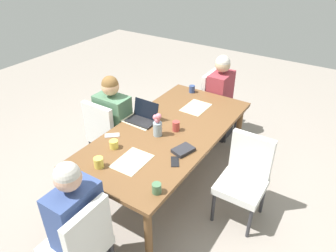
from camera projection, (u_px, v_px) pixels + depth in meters
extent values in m
plane|color=gray|center=(168.00, 183.00, 3.73)|extent=(10.00, 10.00, 0.00)
cube|color=brown|center=(168.00, 132.00, 3.35)|extent=(2.14, 1.04, 0.04)
cylinder|color=brown|center=(180.00, 113.00, 4.46)|extent=(0.07, 0.07, 0.70)
cylinder|color=brown|center=(74.00, 197.00, 3.04)|extent=(0.07, 0.07, 0.70)
cylinder|color=brown|center=(238.00, 131.00, 4.05)|extent=(0.07, 0.07, 0.70)
cylinder|color=brown|center=(148.00, 238.00, 2.64)|extent=(0.07, 0.07, 0.70)
cube|color=silver|center=(76.00, 245.00, 2.50)|extent=(0.44, 0.44, 0.08)
cube|color=silver|center=(89.00, 234.00, 2.27)|extent=(0.42, 0.06, 0.45)
cylinder|color=#333338|center=(81.00, 237.00, 2.84)|extent=(0.04, 0.04, 0.37)
cube|color=#384C84|center=(76.00, 215.00, 2.39)|extent=(0.40, 0.24, 0.50)
sphere|color=#D6A387|center=(68.00, 178.00, 2.20)|extent=(0.20, 0.20, 0.20)
sphere|color=beige|center=(67.00, 175.00, 2.18)|extent=(0.19, 0.19, 0.19)
cube|color=silver|center=(112.00, 135.00, 3.87)|extent=(0.44, 0.44, 0.08)
cube|color=silver|center=(98.00, 123.00, 3.60)|extent=(0.06, 0.42, 0.45)
cylinder|color=#333338|center=(112.00, 138.00, 4.21)|extent=(0.04, 0.04, 0.37)
cylinder|color=#333338|center=(134.00, 147.00, 4.04)|extent=(0.04, 0.04, 0.37)
cylinder|color=#333338|center=(92.00, 152.00, 3.94)|extent=(0.04, 0.04, 0.37)
cylinder|color=#333338|center=(115.00, 162.00, 3.77)|extent=(0.04, 0.04, 0.37)
cube|color=#2D2D33|center=(117.00, 148.00, 3.94)|extent=(0.36, 0.34, 0.45)
cube|color=#4C7556|center=(113.00, 116.00, 3.69)|extent=(0.24, 0.40, 0.50)
sphere|color=#DCA87C|center=(110.00, 87.00, 3.50)|extent=(0.20, 0.20, 0.20)
sphere|color=brown|center=(110.00, 84.00, 3.48)|extent=(0.19, 0.19, 0.19)
cube|color=silver|center=(220.00, 108.00, 4.47)|extent=(0.44, 0.44, 0.08)
cube|color=silver|center=(210.00, 88.00, 4.42)|extent=(0.42, 0.06, 0.45)
cylinder|color=#333338|center=(236.00, 119.00, 4.63)|extent=(0.04, 0.04, 0.37)
cylinder|color=#333338|center=(226.00, 131.00, 4.36)|extent=(0.04, 0.04, 0.37)
cylinder|color=#333338|center=(213.00, 112.00, 4.81)|extent=(0.04, 0.04, 0.37)
cylinder|color=#333338|center=(201.00, 123.00, 4.54)|extent=(0.04, 0.04, 0.37)
cube|color=#2D2D33|center=(217.00, 121.00, 4.52)|extent=(0.34, 0.36, 0.45)
cube|color=#93333D|center=(220.00, 91.00, 4.27)|extent=(0.40, 0.24, 0.50)
sphere|color=tan|center=(223.00, 65.00, 4.08)|extent=(0.20, 0.20, 0.20)
sphere|color=beige|center=(223.00, 62.00, 4.06)|extent=(0.19, 0.19, 0.19)
cube|color=silver|center=(241.00, 186.00, 3.08)|extent=(0.44, 0.44, 0.08)
cube|color=silver|center=(251.00, 155.00, 3.08)|extent=(0.06, 0.42, 0.45)
cylinder|color=#333338|center=(249.00, 223.00, 2.98)|extent=(0.04, 0.04, 0.37)
cylinder|color=#333338|center=(213.00, 207.00, 3.15)|extent=(0.04, 0.04, 0.37)
cylinder|color=#333338|center=(263.00, 199.00, 3.25)|extent=(0.04, 0.04, 0.37)
cylinder|color=#333338|center=(228.00, 185.00, 3.43)|extent=(0.04, 0.04, 0.37)
cylinder|color=#8EA8B7|center=(158.00, 129.00, 3.22)|extent=(0.09, 0.09, 0.15)
sphere|color=#DB7584|center=(157.00, 120.00, 3.16)|extent=(0.06, 0.06, 0.06)
cylinder|color=#477A3D|center=(157.00, 121.00, 3.17)|extent=(0.01, 0.01, 0.03)
sphere|color=#DB7584|center=(158.00, 116.00, 3.13)|extent=(0.06, 0.06, 0.06)
cylinder|color=#477A3D|center=(158.00, 120.00, 3.15)|extent=(0.01, 0.01, 0.08)
sphere|color=#DB7584|center=(158.00, 117.00, 3.16)|extent=(0.05, 0.05, 0.05)
cylinder|color=#477A3D|center=(158.00, 120.00, 3.18)|extent=(0.01, 0.01, 0.06)
sphere|color=#DB7584|center=(155.00, 117.00, 3.17)|extent=(0.06, 0.06, 0.06)
cylinder|color=#477A3D|center=(156.00, 120.00, 3.18)|extent=(0.01, 0.01, 0.05)
cube|color=beige|center=(132.00, 161.00, 2.88)|extent=(0.36, 0.27, 0.00)
cube|color=beige|center=(140.00, 121.00, 3.50)|extent=(0.27, 0.37, 0.00)
cube|color=beige|center=(196.00, 107.00, 3.77)|extent=(0.36, 0.27, 0.00)
cube|color=black|center=(142.00, 121.00, 3.48)|extent=(0.22, 0.32, 0.02)
cube|color=black|center=(146.00, 109.00, 3.49)|extent=(0.05, 0.31, 0.20)
cylinder|color=#AD3D38|center=(176.00, 126.00, 3.31)|extent=(0.08, 0.08, 0.11)
cylinder|color=#33477A|center=(192.00, 89.00, 4.11)|extent=(0.08, 0.08, 0.09)
cylinder|color=#DBC64C|center=(99.00, 163.00, 2.79)|extent=(0.09, 0.09, 0.10)
cylinder|color=#47704C|center=(157.00, 188.00, 2.52)|extent=(0.08, 0.08, 0.09)
cylinder|color=#DBC64C|center=(114.00, 144.00, 3.05)|extent=(0.09, 0.09, 0.08)
cube|color=#28282D|center=(183.00, 150.00, 3.01)|extent=(0.23, 0.19, 0.04)
cube|color=black|center=(175.00, 162.00, 2.87)|extent=(0.17, 0.14, 0.01)
cube|color=silver|center=(112.00, 135.00, 3.25)|extent=(0.15, 0.16, 0.01)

